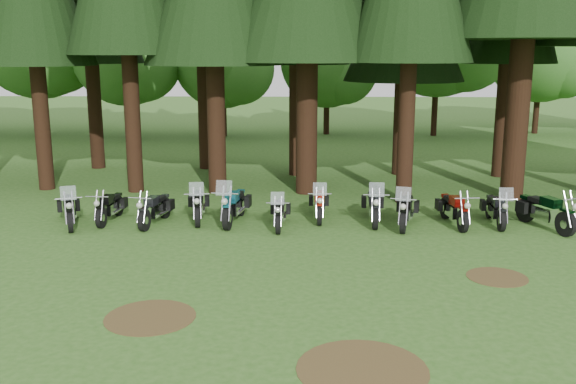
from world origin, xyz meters
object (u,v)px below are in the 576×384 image
(motorcycle_10, at_px, (496,210))
(motorcycle_11, at_px, (545,212))
(motorcycle_5, at_px, (280,213))
(motorcycle_8, at_px, (406,211))
(motorcycle_4, at_px, (234,206))
(motorcycle_6, at_px, (319,205))
(motorcycle_0, at_px, (69,210))
(motorcycle_1, at_px, (110,208))
(motorcycle_9, at_px, (454,210))
(motorcycle_3, at_px, (198,206))
(motorcycle_2, at_px, (155,210))
(motorcycle_7, at_px, (374,207))

(motorcycle_10, bearing_deg, motorcycle_11, -15.05)
(motorcycle_5, distance_m, motorcycle_8, 3.76)
(motorcycle_4, distance_m, motorcycle_6, 2.64)
(motorcycle_0, distance_m, motorcycle_1, 1.19)
(motorcycle_1, distance_m, motorcycle_9, 10.44)
(motorcycle_3, bearing_deg, motorcycle_10, -9.07)
(motorcycle_3, height_order, motorcycle_9, motorcycle_3)
(motorcycle_4, relative_size, motorcycle_11, 1.08)
(motorcycle_1, height_order, motorcycle_11, motorcycle_11)
(motorcycle_4, xyz_separation_m, motorcycle_6, (2.59, 0.51, -0.06))
(motorcycle_4, height_order, motorcycle_10, motorcycle_4)
(motorcycle_0, distance_m, motorcycle_3, 3.82)
(motorcycle_3, xyz_separation_m, motorcycle_10, (9.02, -0.22, -0.02))
(motorcycle_0, bearing_deg, motorcycle_11, -21.18)
(motorcycle_0, xyz_separation_m, motorcycle_6, (7.48, 1.01, -0.02))
(motorcycle_1, height_order, motorcycle_4, motorcycle_4)
(motorcycle_2, distance_m, motorcycle_11, 11.57)
(motorcycle_3, xyz_separation_m, motorcycle_7, (5.37, -0.07, 0.01))
(motorcycle_6, relative_size, motorcycle_10, 1.00)
(motorcycle_1, height_order, motorcycle_7, motorcycle_7)
(motorcycle_2, relative_size, motorcycle_11, 0.94)
(motorcycle_11, bearing_deg, motorcycle_10, 141.13)
(motorcycle_9, bearing_deg, motorcycle_2, 174.48)
(motorcycle_6, height_order, motorcycle_7, motorcycle_7)
(motorcycle_0, xyz_separation_m, motorcycle_8, (10.04, 0.20, -0.00))
(motorcycle_4, distance_m, motorcycle_5, 1.49)
(motorcycle_4, bearing_deg, motorcycle_10, 7.21)
(motorcycle_1, bearing_deg, motorcycle_6, 7.85)
(motorcycle_9, height_order, motorcycle_11, motorcycle_11)
(motorcycle_0, bearing_deg, motorcycle_10, -19.29)
(motorcycle_5, bearing_deg, motorcycle_11, 1.52)
(motorcycle_5, bearing_deg, motorcycle_6, 41.24)
(motorcycle_0, height_order, motorcycle_9, motorcycle_0)
(motorcycle_9, bearing_deg, motorcycle_1, 172.77)
(motorcycle_7, bearing_deg, motorcycle_2, -174.18)
(motorcycle_1, xyz_separation_m, motorcycle_10, (11.71, -0.04, 0.02))
(motorcycle_2, xyz_separation_m, motorcycle_7, (6.61, 0.39, 0.04))
(motorcycle_7, bearing_deg, motorcycle_1, -176.82)
(motorcycle_0, height_order, motorcycle_1, motorcycle_0)
(motorcycle_2, height_order, motorcycle_9, motorcycle_9)
(motorcycle_10, bearing_deg, motorcycle_9, -173.68)
(motorcycle_3, bearing_deg, motorcycle_9, -9.91)
(motorcycle_5, xyz_separation_m, motorcycle_6, (1.19, 1.01, 0.03))
(motorcycle_9, bearing_deg, motorcycle_3, 171.22)
(motorcycle_0, relative_size, motorcycle_9, 0.99)
(motorcycle_6, xyz_separation_m, motorcycle_7, (1.65, -0.36, 0.03))
(motorcycle_4, relative_size, motorcycle_8, 1.09)
(motorcycle_0, distance_m, motorcycle_9, 11.51)
(motorcycle_5, xyz_separation_m, motorcycle_7, (2.84, 0.65, 0.06))
(motorcycle_10, bearing_deg, motorcycle_5, -173.03)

